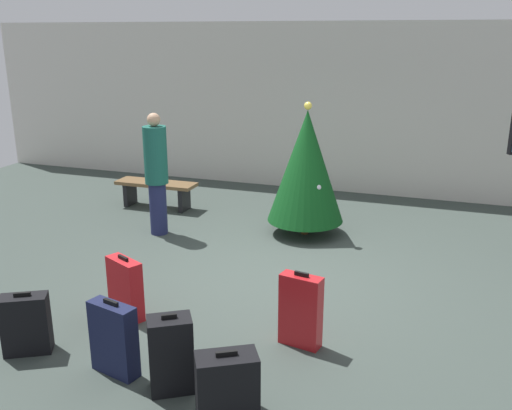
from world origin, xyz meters
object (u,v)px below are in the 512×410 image
at_px(suitcase_1, 26,324).
at_px(traveller_0, 156,171).
at_px(suitcase_2, 171,354).
at_px(suitcase_4, 227,386).
at_px(holiday_tree, 306,166).
at_px(suitcase_5, 125,288).
at_px(waiting_bench, 156,188).
at_px(suitcase_0, 301,311).
at_px(suitcase_3, 114,339).

bearing_deg(suitcase_1, traveller_0, 97.16).
relative_size(suitcase_2, suitcase_4, 1.22).
bearing_deg(holiday_tree, suitcase_5, -110.06).
bearing_deg(holiday_tree, suitcase_2, -91.36).
distance_m(holiday_tree, traveller_0, 2.31).
bearing_deg(suitcase_1, waiting_bench, 103.57).
distance_m(holiday_tree, suitcase_0, 3.42).
xyz_separation_m(suitcase_1, suitcase_4, (2.25, -0.27, -0.02)).
height_order(suitcase_3, suitcase_5, suitcase_3).
bearing_deg(suitcase_4, suitcase_1, 173.03).
bearing_deg(holiday_tree, waiting_bench, 170.55).
height_order(traveller_0, suitcase_2, traveller_0).
xyz_separation_m(holiday_tree, suitcase_2, (-0.10, -4.36, -0.74)).
relative_size(waiting_bench, suitcase_1, 2.27).
height_order(holiday_tree, traveller_0, holiday_tree).
distance_m(traveller_0, suitcase_2, 4.23).
xyz_separation_m(holiday_tree, traveller_0, (-2.19, -0.74, -0.08)).
distance_m(suitcase_3, suitcase_4, 1.25).
bearing_deg(traveller_0, suitcase_3, -67.64).
xyz_separation_m(holiday_tree, suitcase_5, (-1.21, -3.31, -0.75)).
bearing_deg(suitcase_2, suitcase_4, -16.84).
bearing_deg(suitcase_1, suitcase_0, 21.96).
xyz_separation_m(traveller_0, suitcase_5, (0.98, -2.57, -0.66)).
relative_size(suitcase_0, suitcase_1, 1.23).
distance_m(holiday_tree, suitcase_5, 3.60).
bearing_deg(suitcase_0, waiting_bench, 134.53).
height_order(traveller_0, suitcase_1, traveller_0).
distance_m(waiting_bench, suitcase_5, 4.15).
distance_m(traveller_0, suitcase_4, 4.72).
bearing_deg(suitcase_3, waiting_bench, 114.40).
distance_m(suitcase_1, suitcase_3, 1.02).
xyz_separation_m(traveller_0, suitcase_2, (2.09, -3.63, -0.66)).
bearing_deg(suitcase_2, traveller_0, 119.91).
height_order(suitcase_0, suitcase_4, suitcase_0).
distance_m(suitcase_0, suitcase_3, 1.83).
xyz_separation_m(holiday_tree, suitcase_4, (0.50, -4.55, -0.81)).
xyz_separation_m(holiday_tree, suitcase_1, (-1.75, -4.27, -0.79)).
distance_m(holiday_tree, suitcase_2, 4.43).
relative_size(waiting_bench, suitcase_5, 2.03).
bearing_deg(suitcase_4, suitcase_0, 77.79).
height_order(holiday_tree, suitcase_2, holiday_tree).
bearing_deg(waiting_bench, suitcase_4, -55.98).
xyz_separation_m(traveller_0, suitcase_3, (1.47, -3.56, -0.66)).
bearing_deg(waiting_bench, holiday_tree, -9.45).
distance_m(waiting_bench, suitcase_0, 5.24).
distance_m(traveller_0, suitcase_3, 3.91).
xyz_separation_m(holiday_tree, suitcase_0, (0.78, -3.25, -0.71)).
bearing_deg(suitcase_1, suitcase_4, -6.97).
bearing_deg(suitcase_3, suitcase_1, 178.51).
relative_size(traveller_0, suitcase_3, 2.57).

